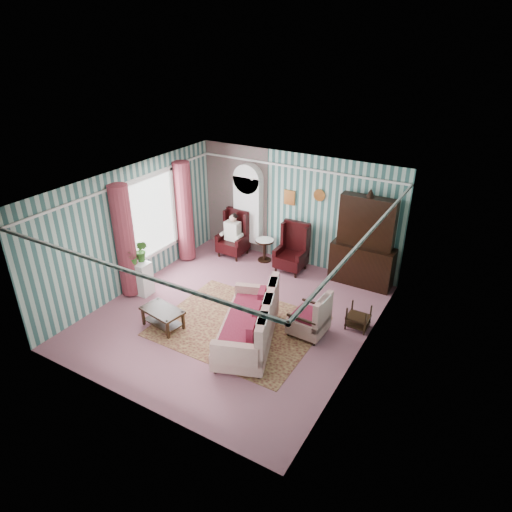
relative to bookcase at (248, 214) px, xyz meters
The scene contains 17 objects.
floor 3.34m from the bookcase, 64.58° to the right, with size 6.00×6.00×0.00m, color #905363.
room_shell 2.90m from the bookcase, 74.62° to the right, with size 5.53×6.02×2.91m.
bookcase is the anchor object (origin of this frame).
dresser_hutch 3.25m from the bookcase, ahead, with size 1.50×0.56×2.36m, color black.
wingback_left 0.68m from the bookcase, 122.66° to the right, with size 0.76×0.80×1.25m, color black.
wingback_right 1.63m from the bookcase, 14.57° to the right, with size 0.76×0.80×1.25m, color black.
seated_woman 0.70m from the bookcase, 122.66° to the right, with size 0.44×0.40×1.18m, color white, non-canonical shape.
round_side_table 1.07m from the bookcase, 20.27° to the right, with size 0.50×0.50×0.60m, color black.
nest_table 4.37m from the bookcase, 26.92° to the right, with size 0.45×0.38×0.54m, color black.
plant_stand 3.39m from the bookcase, 108.49° to the right, with size 0.55×0.35×0.80m, color silver.
rug 3.72m from the bookcase, 62.28° to the right, with size 3.20×2.60×0.01m, color #4C1F19.
sofa 4.15m from the bookcase, 59.12° to the right, with size 2.17×0.98×1.01m, color beige.
floral_armchair 4.05m from the bookcase, 41.15° to the right, with size 0.78×0.80×0.95m, color beige.
coffee_table 4.06m from the bookcase, 85.41° to the right, with size 0.88×0.52×0.42m, color black.
potted_plant_a 3.44m from the bookcase, 107.73° to the right, with size 0.36×0.31×0.40m, color #184E19.
potted_plant_b 3.20m from the bookcase, 107.94° to the right, with size 0.29×0.24×0.53m, color #184F1B.
potted_plant_c 3.34m from the bookcase, 110.65° to the right, with size 0.21×0.21×0.38m, color #244D18.
Camera 1 is at (4.59, -6.90, 5.60)m, focal length 32.00 mm.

